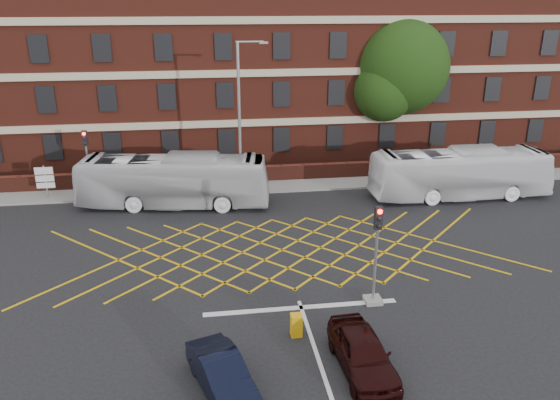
{
  "coord_description": "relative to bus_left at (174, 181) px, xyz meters",
  "views": [
    {
      "loc": [
        -3.59,
        -22.58,
        11.92
      ],
      "look_at": [
        -0.16,
        1.5,
        2.88
      ],
      "focal_mm": 35.0,
      "sensor_mm": 36.0,
      "label": 1
    }
  ],
  "objects": [
    {
      "name": "victorian_building",
      "position": [
        5.78,
        12.85,
        6.25
      ],
      "size": [
        51.0,
        12.17,
        20.4
      ],
      "color": "maroon",
      "rests_on": "ground"
    },
    {
      "name": "boundary_wall",
      "position": [
        5.54,
        3.86,
        -1.04
      ],
      "size": [
        56.0,
        0.5,
        1.1
      ],
      "primitive_type": "cube",
      "color": "#521F16",
      "rests_on": "ground"
    },
    {
      "name": "deciduous_tree",
      "position": [
        16.48,
        7.38,
        5.09
      ],
      "size": [
        7.3,
        6.88,
        10.62
      ],
      "color": "black",
      "rests_on": "ground"
    },
    {
      "name": "bus_left",
      "position": [
        0.0,
        0.0,
        0.0
      ],
      "size": [
        11.68,
        4.3,
        3.18
      ],
      "primitive_type": "imported",
      "rotation": [
        0.0,
        0.0,
        1.42
      ],
      "color": "silver",
      "rests_on": "ground"
    },
    {
      "name": "traffic_light_near",
      "position": [
        8.57,
        -12.65,
        0.17
      ],
      "size": [
        0.7,
        0.7,
        4.27
      ],
      "color": "slate",
      "rests_on": "ground"
    },
    {
      "name": "utility_cabinet",
      "position": [
        5.01,
        -14.53,
        -1.15
      ],
      "size": [
        0.42,
        0.4,
        0.88
      ],
      "primitive_type": "cube",
      "color": "#E2A00D",
      "rests_on": "ground"
    },
    {
      "name": "bus_right",
      "position": [
        17.73,
        -1.0,
        -0.02
      ],
      "size": [
        11.3,
        2.74,
        3.14
      ],
      "primitive_type": "imported",
      "rotation": [
        0.0,
        0.0,
        1.56
      ],
      "color": "white",
      "rests_on": "ground"
    },
    {
      "name": "ground",
      "position": [
        5.54,
        -9.14,
        -1.59
      ],
      "size": [
        120.0,
        120.0,
        0.0
      ],
      "primitive_type": "plane",
      "color": "black",
      "rests_on": "ground"
    },
    {
      "name": "direction_signs",
      "position": [
        -7.98,
        2.18,
        -0.21
      ],
      "size": [
        1.1,
        0.16,
        2.2
      ],
      "color": "gray",
      "rests_on": "ground"
    },
    {
      "name": "box_junction_hatching",
      "position": [
        5.54,
        -7.14,
        -1.58
      ],
      "size": [
        8.22,
        8.22,
        0.02
      ],
      "primitive_type": "cube",
      "rotation": [
        0.0,
        0.0,
        0.79
      ],
      "color": "#CC990C",
      "rests_on": "ground"
    },
    {
      "name": "street_lamp",
      "position": [
        4.15,
        0.56,
        1.77
      ],
      "size": [
        2.25,
        1.0,
        9.61
      ],
      "color": "slate",
      "rests_on": "ground"
    },
    {
      "name": "car_navy",
      "position": [
        2.14,
        -17.21,
        -0.97
      ],
      "size": [
        2.44,
        3.99,
        1.24
      ],
      "primitive_type": "imported",
      "rotation": [
        0.0,
        0.0,
        0.32
      ],
      "color": "black",
      "rests_on": "ground"
    },
    {
      "name": "far_pavement",
      "position": [
        5.54,
        2.86,
        -1.53
      ],
      "size": [
        60.0,
        3.0,
        0.12
      ],
      "primitive_type": "cube",
      "color": "slate",
      "rests_on": "ground"
    },
    {
      "name": "car_maroon",
      "position": [
        6.88,
        -16.81,
        -0.9
      ],
      "size": [
        1.85,
        4.13,
        1.38
      ],
      "primitive_type": "imported",
      "rotation": [
        0.0,
        0.0,
        0.05
      ],
      "color": "black",
      "rests_on": "ground"
    },
    {
      "name": "stop_line",
      "position": [
        5.54,
        -12.64,
        -1.58
      ],
      "size": [
        8.0,
        0.3,
        0.02
      ],
      "primitive_type": "cube",
      "color": "silver",
      "rests_on": "ground"
    },
    {
      "name": "traffic_light_far",
      "position": [
        -5.34,
        2.39,
        0.17
      ],
      "size": [
        0.7,
        0.7,
        4.27
      ],
      "color": "slate",
      "rests_on": "ground"
    }
  ]
}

